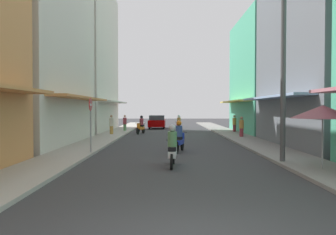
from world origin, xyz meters
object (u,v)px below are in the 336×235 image
Objects in this scene: motorbike_blue at (178,138)px; motorbike_orange at (139,126)px; motorbike_white at (171,148)px; utility_pole at (282,63)px; pedestrian_crossing at (110,125)px; parked_car at (156,122)px; pedestrian_foreground at (123,124)px; pedestrian_midway at (233,124)px; pedestrian_far at (240,127)px; motorbike_red at (177,125)px; vendor_umbrella at (321,112)px; street_sign_no_entry at (89,118)px.

motorbike_blue and motorbike_orange have the same top height.
motorbike_white is 0.23× the size of utility_pole.
pedestrian_crossing is at bearing -142.64° from motorbike_orange.
utility_pole reaches higher than motorbike_blue.
parked_car is 2.63× the size of pedestrian_foreground.
pedestrian_midway is at bearing -7.42° from pedestrian_foreground.
motorbike_white is at bearing -72.43° from pedestrian_crossing.
utility_pole is at bearing -94.45° from pedestrian_far.
motorbike_red is 18.85m from utility_pole.
motorbike_white is at bearing 168.54° from vendor_umbrella.
motorbike_white is at bearing -107.82° from pedestrian_midway.
motorbike_orange is at bearing -56.78° from pedestrian_foreground.
parked_car is at bearing 71.00° from pedestrian_crossing.
motorbike_white is 0.79× the size of vendor_umbrella.
pedestrian_midway is 10.03m from pedestrian_foreground.
parked_car is (-1.77, 20.27, 0.04)m from motorbike_blue.
motorbike_white and motorbike_orange have the same top height.
utility_pole is at bearing -79.23° from motorbike_red.
pedestrian_far reaches higher than pedestrian_foreground.
motorbike_white is 5.41m from utility_pole.
motorbike_white reaches higher than pedestrian_foreground.
pedestrian_foreground is at bearing 91.42° from street_sign_no_entry.
vendor_umbrella is (9.81, -15.95, 1.23)m from pedestrian_crossing.
utility_pole reaches higher than parked_car.
motorbike_red is at bearing 169.08° from pedestrian_midway.
vendor_umbrella is (-0.11, -13.39, 1.26)m from pedestrian_far.
utility_pole is (-0.80, 1.65, 1.89)m from vendor_umbrella.
motorbike_white is 18.81m from pedestrian_midway.
motorbike_blue is 0.23× the size of utility_pole.
pedestrian_midway is at bearing 85.13° from utility_pole.
parked_car is 1.56× the size of street_sign_no_entry.
pedestrian_midway is at bearing -43.63° from parked_car.
motorbike_red is 1.14× the size of pedestrian_midway.
utility_pole is (5.64, -24.07, 3.21)m from parked_car.
pedestrian_crossing is 11.62m from street_sign_no_entry.
motorbike_blue is at bearing -91.58° from motorbike_red.
street_sign_no_entry is (-1.30, -13.25, 1.01)m from motorbike_orange.
vendor_umbrella is at bearing -26.38° from street_sign_no_entry.
motorbike_orange is (-2.91, 12.20, 0.00)m from motorbike_blue.
pedestrian_crossing is (-5.14, 10.49, 0.12)m from motorbike_blue.
motorbike_red is at bearing 100.77° from utility_pole.
street_sign_no_entry is (-4.21, -1.05, 1.01)m from motorbike_blue.
utility_pole reaches higher than motorbike_orange.
utility_pole reaches higher than motorbike_white.
motorbike_red is 0.99× the size of motorbike_white.
pedestrian_midway is at bearing 15.92° from pedestrian_crossing.
street_sign_no_entry is (0.93, -11.54, 0.89)m from pedestrian_crossing.
utility_pole reaches higher than motorbike_red.
vendor_umbrella reaches higher than pedestrian_far.
street_sign_no_entry is (0.39, -15.83, 0.93)m from pedestrian_foreground.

